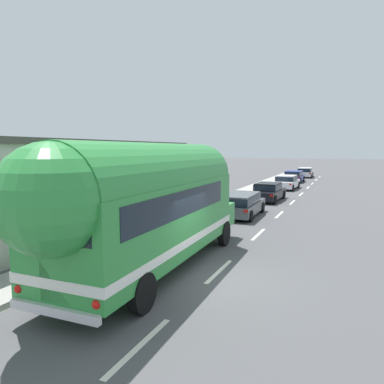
# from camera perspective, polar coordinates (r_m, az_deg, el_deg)

# --- Properties ---
(ground_plane) EXTENTS (300.00, 300.00, 0.00)m
(ground_plane) POSITION_cam_1_polar(r_m,az_deg,el_deg) (11.25, 3.11, -13.60)
(ground_plane) COLOR #4C4C4F
(lane_markings) EXTENTS (4.06, 80.00, 0.01)m
(lane_markings) POSITION_cam_1_polar(r_m,az_deg,el_deg) (23.87, 7.64, -2.68)
(lane_markings) COLOR silver
(lane_markings) RESTS_ON ground
(sidewalk_slab) EXTENTS (1.90, 90.00, 0.15)m
(sidewalk_slab) POSITION_cam_1_polar(r_m,az_deg,el_deg) (21.98, 0.33, -3.25)
(sidewalk_slab) COLOR #9E9B93
(sidewalk_slab) RESTS_ON ground
(roadside_building) EXTENTS (10.87, 18.06, 4.34)m
(roadside_building) POSITION_cam_1_polar(r_m,az_deg,el_deg) (20.16, -26.37, 1.14)
(roadside_building) COLOR beige
(roadside_building) RESTS_ON ground
(painted_bus) EXTENTS (2.77, 11.15, 4.12)m
(painted_bus) POSITION_cam_1_polar(r_m,az_deg,el_deg) (11.06, -7.18, -1.65)
(painted_bus) COLOR #2D8C3D
(painted_bus) RESTS_ON ground
(car_lead) EXTENTS (2.09, 4.69, 1.37)m
(car_lead) POSITION_cam_1_polar(r_m,az_deg,el_deg) (21.08, 7.75, -1.75)
(car_lead) COLOR #474C51
(car_lead) RESTS_ON ground
(car_second) EXTENTS (2.05, 4.75, 1.37)m
(car_second) POSITION_cam_1_polar(r_m,az_deg,el_deg) (27.98, 12.03, 0.16)
(car_second) COLOR black
(car_second) RESTS_ON ground
(car_third) EXTENTS (2.13, 4.80, 1.37)m
(car_third) POSITION_cam_1_polar(r_m,az_deg,el_deg) (36.56, 14.82, 1.62)
(car_third) COLOR white
(car_third) RESTS_ON ground
(car_fourth) EXTENTS (2.05, 4.39, 1.37)m
(car_fourth) POSITION_cam_1_polar(r_m,az_deg,el_deg) (44.41, 15.96, 2.52)
(car_fourth) COLOR navy
(car_fourth) RESTS_ON ground
(car_fifth) EXTENTS (2.07, 4.78, 1.37)m
(car_fifth) POSITION_cam_1_polar(r_m,az_deg,el_deg) (52.51, 17.58, 3.11)
(car_fifth) COLOR silver
(car_fifth) RESTS_ON ground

